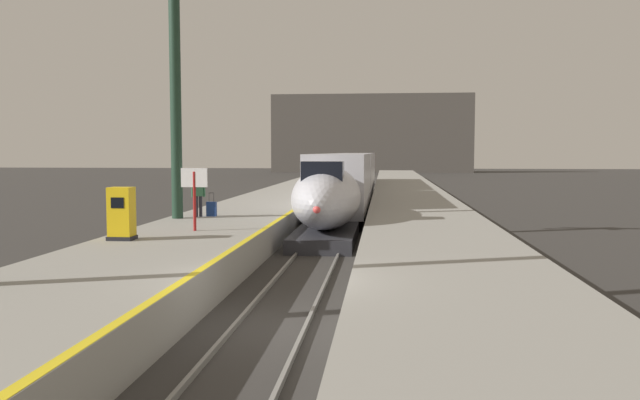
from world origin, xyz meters
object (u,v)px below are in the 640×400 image
station_column_mid (175,67)px  ticket_machine_yellow (122,216)px  passenger_near_edge (198,193)px  highspeed_train_main (348,180)px  departure_info_board (194,186)px  rolling_suitcase (212,209)px

station_column_mid → ticket_machine_yellow: size_ratio=6.33×
passenger_near_edge → highspeed_train_main: bearing=71.8°
passenger_near_edge → ticket_machine_yellow: bearing=-92.7°
ticket_machine_yellow → departure_info_board: size_ratio=0.75×
highspeed_train_main → passenger_near_edge: size_ratio=23.25×
station_column_mid → departure_info_board: size_ratio=4.78×
ticket_machine_yellow → rolling_suitcase: bearing=83.7°
highspeed_train_main → station_column_mid: size_ratio=3.88×
highspeed_train_main → passenger_near_edge: highspeed_train_main is taller
passenger_near_edge → rolling_suitcase: (0.47, 0.28, -0.69)m
highspeed_train_main → departure_info_board: bearing=-101.1°
ticket_machine_yellow → departure_info_board: departure_info_board is taller
highspeed_train_main → ticket_machine_yellow: highspeed_train_main is taller
rolling_suitcase → departure_info_board: departure_info_board is taller
passenger_near_edge → departure_info_board: departure_info_board is taller
station_column_mid → departure_info_board: station_column_mid is taller
highspeed_train_main → departure_info_board: (-4.00, -20.46, 0.64)m
ticket_machine_yellow → highspeed_train_main: bearing=76.4°
ticket_machine_yellow → departure_info_board: bearing=57.2°
passenger_near_edge → departure_info_board: bearing=-75.0°
highspeed_train_main → ticket_machine_yellow: (-5.55, -22.86, -0.13)m
passenger_near_edge → station_column_mid: bearing=-136.4°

